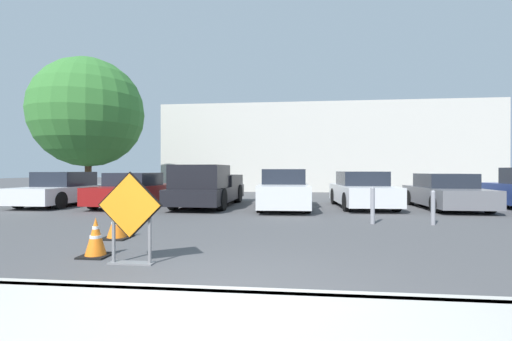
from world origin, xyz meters
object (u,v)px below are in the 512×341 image
object	(u,v)px
traffic_cone_second	(117,224)
parked_car_third	(283,190)
bollard_second	(433,207)
parked_car_fourth	(362,191)
parked_car_fifth	(445,192)
road_closed_sign	(130,214)
parked_car_second	(133,190)
pickup_truck	(207,188)
parked_car_nearest	(64,190)
bollard_nearest	(373,204)
traffic_cone_nearest	(96,237)

from	to	relation	value
traffic_cone_second	parked_car_third	size ratio (longest dim) A/B	0.14
traffic_cone_second	bollard_second	distance (m)	7.74
parked_car_fourth	parked_car_fifth	size ratio (longest dim) A/B	1.01
road_closed_sign	parked_car_third	world-z (taller)	parked_car_third
parked_car_third	parked_car_second	bearing A→B (deg)	-2.01
parked_car_second	parked_car_fifth	xyz separation A→B (m)	(11.90, 0.32, -0.02)
road_closed_sign	parked_car_second	size ratio (longest dim) A/B	0.34
parked_car_second	pickup_truck	world-z (taller)	pickup_truck
parked_car_nearest	bollard_second	xyz separation A→B (m)	(12.91, -3.65, -0.15)
parked_car_second	bollard_second	xyz separation A→B (m)	(9.94, -3.61, -0.14)
bollard_nearest	parked_car_fifth	bearing A→B (deg)	48.36
parked_car_nearest	bollard_nearest	world-z (taller)	parked_car_nearest
traffic_cone_nearest	bollard_nearest	size ratio (longest dim) A/B	0.66
parked_car_nearest	parked_car_second	xyz separation A→B (m)	(2.98, -0.04, -0.00)
traffic_cone_nearest	bollard_second	xyz separation A→B (m)	(6.90, 4.00, 0.16)
parked_car_nearest	parked_car_fourth	xyz separation A→B (m)	(11.90, 0.39, 0.02)
parked_car_fourth	traffic_cone_nearest	bearing A→B (deg)	50.88
parked_car_second	parked_car_third	size ratio (longest dim) A/B	0.90
parked_car_second	bollard_second	distance (m)	10.57
traffic_cone_second	parked_car_third	world-z (taller)	parked_car_third
parked_car_second	parked_car_third	xyz separation A→B (m)	(5.95, -0.04, 0.06)
traffic_cone_second	parked_car_nearest	world-z (taller)	parked_car_nearest
pickup_truck	parked_car_fourth	bearing A→B (deg)	-174.84
parked_car_fifth	bollard_nearest	bearing A→B (deg)	48.80
pickup_truck	parked_car_fourth	world-z (taller)	pickup_truck
parked_car_second	bollard_nearest	distance (m)	9.15
parked_car_nearest	parked_car_fifth	bearing A→B (deg)	-177.40
parked_car_second	parked_car_fifth	bearing A→B (deg)	-176.00
parked_car_second	traffic_cone_second	bearing A→B (deg)	115.57
road_closed_sign	bollard_second	xyz separation A→B (m)	(6.10, 4.39, -0.29)
parked_car_second	bollard_nearest	bearing A→B (deg)	159.22
traffic_cone_nearest	parked_car_second	distance (m)	8.20
parked_car_fourth	parked_car_nearest	bearing A→B (deg)	-1.03
parked_car_second	parked_car_fourth	world-z (taller)	parked_car_fourth
bollard_nearest	traffic_cone_second	bearing A→B (deg)	-156.29
road_closed_sign	parked_car_third	xyz separation A→B (m)	(2.11, 7.95, -0.09)
parked_car_fifth	parked_car_nearest	bearing A→B (deg)	1.52
pickup_truck	traffic_cone_nearest	bearing A→B (deg)	92.27
traffic_cone_second	parked_car_fifth	xyz separation A→B (m)	(9.28, 6.47, 0.29)
parked_car_third	traffic_cone_nearest	bearing A→B (deg)	67.36
traffic_cone_nearest	parked_car_nearest	world-z (taller)	parked_car_nearest
road_closed_sign	bollard_nearest	xyz separation A→B (m)	(4.57, 4.39, -0.25)
road_closed_sign	parked_car_fourth	xyz separation A→B (m)	(5.09, 8.43, -0.13)
bollard_nearest	traffic_cone_nearest	bearing A→B (deg)	-143.31
traffic_cone_nearest	bollard_second	world-z (taller)	bollard_second
traffic_cone_nearest	pickup_truck	world-z (taller)	pickup_truck
parked_car_nearest	parked_car_third	xyz separation A→B (m)	(8.93, -0.08, 0.05)
traffic_cone_nearest	parked_car_third	xyz separation A→B (m)	(2.91, 7.56, 0.36)
parked_car_nearest	pickup_truck	world-z (taller)	pickup_truck
pickup_truck	parked_car_second	bearing A→B (deg)	3.16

